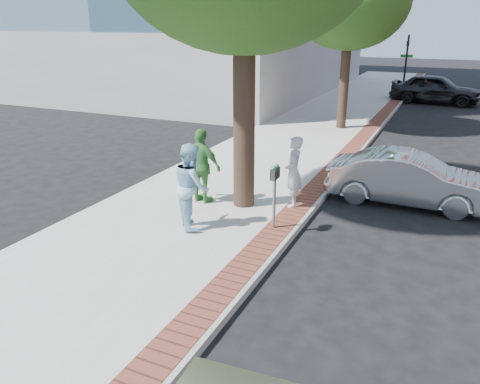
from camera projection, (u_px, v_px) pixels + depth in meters
The scene contains 13 objects.
ground at pixel (233, 244), 9.96m from camera, with size 120.00×120.00×0.00m, color black.
sidewalk at pixel (289, 148), 17.36m from camera, with size 5.00×60.00×0.15m, color #9E9991.
brick_strip at pixel (348, 152), 16.47m from camera, with size 0.60×60.00×0.01m, color brown.
curb at pixel (358, 155), 16.36m from camera, with size 0.10×60.00×0.15m, color gray.
office_base at pixel (200, 59), 33.17m from camera, with size 18.20×22.20×4.00m, color gray.
signal_near at pixel (406, 62), 27.64m from camera, with size 0.70×0.15×3.80m.
tree_far at pixel (350, 0), 18.61m from camera, with size 4.80×4.80×7.14m.
parking_meter at pixel (275, 183), 10.04m from camera, with size 0.12×0.32×1.47m.
person_gray at pixel (294, 172), 11.40m from camera, with size 0.64×0.42×1.75m, color silver.
person_officer at pixel (191, 186), 10.19m from camera, with size 0.92×0.72×1.90m, color #91C3E0.
person_green at pixel (202, 166), 11.62m from camera, with size 1.10×0.46×1.89m, color #45883E.
sedan_silver at pixel (409, 179), 11.98m from camera, with size 1.42×4.06×1.34m, color #BABCC1.
bg_car at pixel (435, 89), 27.10m from camera, with size 1.99×4.93×1.68m, color black.
Camera 1 is at (3.88, -8.10, 4.45)m, focal length 35.00 mm.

